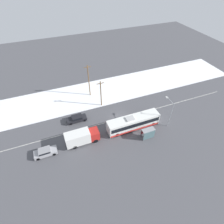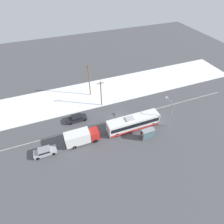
# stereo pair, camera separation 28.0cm
# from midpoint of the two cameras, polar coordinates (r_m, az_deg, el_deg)

# --- Properties ---
(ground_plane) EXTENTS (120.00, 120.00, 0.00)m
(ground_plane) POSITION_cam_midpoint_polar(r_m,az_deg,el_deg) (41.65, 2.48, -2.14)
(ground_plane) COLOR #4C4C51
(snow_lot) EXTENTS (80.00, 12.07, 0.12)m
(snow_lot) POSITION_cam_midpoint_polar(r_m,az_deg,el_deg) (49.98, -2.82, 6.82)
(snow_lot) COLOR white
(snow_lot) RESTS_ON ground_plane
(lane_marking_center) EXTENTS (60.00, 0.12, 0.00)m
(lane_marking_center) POSITION_cam_midpoint_polar(r_m,az_deg,el_deg) (41.65, 2.48, -2.14)
(lane_marking_center) COLOR silver
(lane_marking_center) RESTS_ON ground_plane
(city_bus) EXTENTS (11.79, 2.57, 3.29)m
(city_bus) POSITION_cam_midpoint_polar(r_m,az_deg,el_deg) (38.73, 6.72, -3.43)
(city_bus) COLOR white
(city_bus) RESTS_ON ground_plane
(box_truck) EXTENTS (6.83, 2.30, 3.13)m
(box_truck) POSITION_cam_midpoint_polar(r_m,az_deg,el_deg) (36.19, -10.14, -8.04)
(box_truck) COLOR silver
(box_truck) RESTS_ON ground_plane
(sedan_car) EXTENTS (4.57, 1.80, 1.39)m
(sedan_car) POSITION_cam_midpoint_polar(r_m,az_deg,el_deg) (41.40, -11.63, -2.06)
(sedan_car) COLOR black
(sedan_car) RESTS_ON ground_plane
(parked_car_near_truck) EXTENTS (4.30, 1.80, 1.46)m
(parked_car_near_truck) POSITION_cam_midpoint_polar(r_m,az_deg,el_deg) (37.02, -21.18, -12.04)
(parked_car_near_truck) COLOR #9E9EA3
(parked_car_near_truck) RESTS_ON ground_plane
(pedestrian_at_stop) EXTENTS (0.59, 0.26, 1.64)m
(pedestrian_at_stop) POSITION_cam_midpoint_polar(r_m,az_deg,el_deg) (37.86, 9.56, -6.60)
(pedestrian_at_stop) COLOR #23232D
(pedestrian_at_stop) RESTS_ON ground_plane
(bus_shelter) EXTENTS (2.72, 1.20, 2.40)m
(bus_shelter) POSITION_cam_midpoint_polar(r_m,az_deg,el_deg) (37.15, 11.68, -6.70)
(bus_shelter) COLOR gray
(bus_shelter) RESTS_ON ground_plane
(streetlamp) EXTENTS (0.36, 2.87, 6.59)m
(streetlamp) POSITION_cam_midpoint_polar(r_m,az_deg,el_deg) (39.37, 18.16, 0.56)
(streetlamp) COLOR #9EA3A8
(streetlamp) RESTS_ON ground_plane
(utility_pole_roadside) EXTENTS (1.80, 0.24, 7.23)m
(utility_pole_roadside) POSITION_cam_midpoint_polar(r_m,az_deg,el_deg) (42.87, -3.83, 6.04)
(utility_pole_roadside) COLOR brown
(utility_pole_roadside) RESTS_ON ground_plane
(utility_pole_snowlot) EXTENTS (1.80, 0.24, 9.02)m
(utility_pole_snowlot) POSITION_cam_midpoint_polar(r_m,az_deg,el_deg) (46.29, -7.77, 10.16)
(utility_pole_snowlot) COLOR brown
(utility_pole_snowlot) RESTS_ON ground_plane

